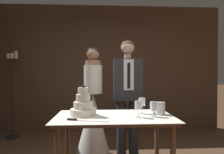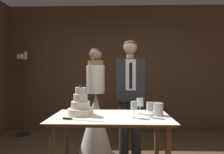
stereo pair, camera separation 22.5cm
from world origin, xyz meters
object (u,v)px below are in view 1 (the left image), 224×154
Objects in this scene: candle_stand at (13,94)px; bride at (93,116)px; hurricane_candle at (159,109)px; groom at (128,91)px; wine_glass_near at (153,106)px; tiered_cake at (83,106)px; wine_glass_middle at (142,102)px; wine_glass_far at (138,106)px; cake_knife at (80,120)px; cake_table at (114,125)px.

bride is at bearing -30.52° from candle_stand.
groom is (-0.25, 0.84, 0.14)m from hurricane_candle.
groom reaches higher than wine_glass_near.
wine_glass_middle is at bearing 5.17° from tiered_cake.
bride is (-0.69, 0.96, -0.31)m from wine_glass_near.
wine_glass_near is 0.94× the size of wine_glass_far.
candle_stand reaches higher than tiered_cake.
tiered_cake is 0.90m from bride.
bride is at bearing 84.74° from tiered_cake.
wine_glass_far is at bearing -62.01° from bride.
tiered_cake is 1.90× the size of wine_glass_far.
wine_glass_middle is 0.79m from groom.
bride is 0.67m from groom.
cake_knife is 1.11m from bride.
cake_knife is 2.42× the size of wine_glass_far.
wine_glass_far is at bearing -91.05° from groom.
hurricane_candle is (0.27, 0.13, -0.06)m from wine_glass_far.
wine_glass_near is at bearing -81.00° from groom.
bride is (0.09, 1.09, -0.20)m from cake_knife.
groom is 1.04× the size of candle_stand.
candle_stand is (-2.16, 0.96, -0.14)m from groom.
cake_table is at bearing -73.11° from bride.
wine_glass_near is at bearing -130.67° from hurricane_candle.
wine_glass_far reaches higher than cake_table.
hurricane_candle is at bearing -36.67° from candle_stand.
tiered_cake is 0.87m from hurricane_candle.
groom reaches higher than wine_glass_far.
cake_table is 0.48m from wine_glass_near.
candle_stand is (-2.14, 1.93, -0.06)m from wine_glass_far.
tiered_cake is 0.77m from wine_glass_near.
hurricane_candle is (0.10, 0.12, -0.05)m from wine_glass_near.
cake_knife is 0.79m from wine_glass_near.
wine_glass_middle reaches higher than wine_glass_far.
cake_knife is at bearing -94.62° from bride.
cake_table is at bearing -44.19° from candle_stand.
wine_glass_middle is 0.11× the size of bride.
cake_table is 0.55m from hurricane_candle.
wine_glass_middle reaches higher than cake_knife.
wine_glass_near is (0.42, -0.08, 0.22)m from cake_table.
groom reaches higher than hurricane_candle.
candle_stand is at bearing 143.33° from hurricane_candle.
wine_glass_far is 1.25× the size of hurricane_candle.
hurricane_candle reaches higher than cake_table.
wine_glass_middle is 1.06× the size of wine_glass_far.
bride is (-0.60, 0.78, -0.33)m from wine_glass_middle.
groom reaches higher than cake_knife.
groom is (0.61, 0.84, 0.10)m from tiered_cake.
bride is (-0.27, 0.88, -0.09)m from cake_table.
cake_knife is (-0.36, -0.21, 0.11)m from cake_table.
candle_stand is at bearing 135.81° from cake_table.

